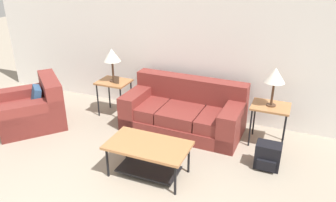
{
  "coord_description": "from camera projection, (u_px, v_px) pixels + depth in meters",
  "views": [
    {
      "loc": [
        1.62,
        -1.18,
        2.68
      ],
      "look_at": [
        -0.02,
        2.75,
        0.8
      ],
      "focal_mm": 35.0,
      "sensor_mm": 36.0,
      "label": 1
    }
  ],
  "objects": [
    {
      "name": "coffee_table",
      "position": [
        148.0,
        152.0,
        4.27
      ],
      "size": [
        1.07,
        0.61,
        0.46
      ],
      "color": "#A87042",
      "rests_on": "ground_plane"
    },
    {
      "name": "side_table_left",
      "position": [
        114.0,
        85.0,
        5.87
      ],
      "size": [
        0.56,
        0.46,
        0.64
      ],
      "color": "#A87042",
      "rests_on": "ground_plane"
    },
    {
      "name": "armchair",
      "position": [
        33.0,
        109.0,
        5.61
      ],
      "size": [
        1.43,
        1.43,
        0.8
      ],
      "color": "maroon",
      "rests_on": "ground_plane"
    },
    {
      "name": "couch",
      "position": [
        184.0,
        112.0,
        5.47
      ],
      "size": [
        1.97,
        1.0,
        0.82
      ],
      "color": "maroon",
      "rests_on": "ground_plane"
    },
    {
      "name": "backpack",
      "position": [
        268.0,
        156.0,
        4.48
      ],
      "size": [
        0.34,
        0.31,
        0.37
      ],
      "color": "black",
      "rests_on": "ground_plane"
    },
    {
      "name": "picture_frame",
      "position": [
        116.0,
        80.0,
        5.72
      ],
      "size": [
        0.1,
        0.04,
        0.13
      ],
      "color": "#4C3828",
      "rests_on": "side_table_left"
    },
    {
      "name": "side_table_right",
      "position": [
        270.0,
        110.0,
        4.91
      ],
      "size": [
        0.56,
        0.46,
        0.64
      ],
      "color": "#A87042",
      "rests_on": "ground_plane"
    },
    {
      "name": "table_lamp_right",
      "position": [
        275.0,
        76.0,
        4.69
      ],
      "size": [
        0.3,
        0.3,
        0.59
      ],
      "color": "#472D1E",
      "rests_on": "side_table_right"
    },
    {
      "name": "table_lamp_left",
      "position": [
        112.0,
        56.0,
        5.65
      ],
      "size": [
        0.3,
        0.3,
        0.59
      ],
      "color": "#472D1E",
      "rests_on": "side_table_left"
    },
    {
      "name": "wall_back",
      "position": [
        199.0,
        45.0,
        5.58
      ],
      "size": [
        8.65,
        0.06,
        2.6
      ],
      "color": "white",
      "rests_on": "ground_plane"
    }
  ]
}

